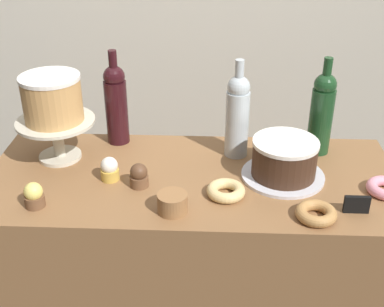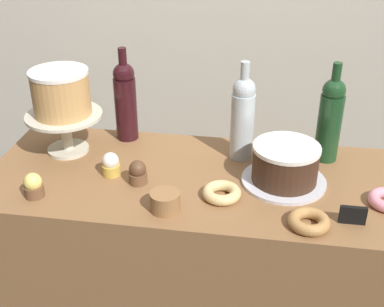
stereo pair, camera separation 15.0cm
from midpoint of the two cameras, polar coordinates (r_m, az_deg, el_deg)
The scene contains 15 objects.
display_counter at distance 1.84m, azimuth -2.41°, elevation -14.92°, with size 1.28×0.55×0.92m.
cake_stand_pedestal at distance 1.69m, azimuth -17.47°, elevation 2.26°, with size 0.25×0.25×0.14m.
white_layer_cake at distance 1.64m, azimuth -18.06°, elevation 5.88°, with size 0.19×0.19×0.15m.
silver_serving_platter at distance 1.56m, azimuth 7.51°, elevation -2.55°, with size 0.25×0.25×0.01m.
chocolate_round_cake at distance 1.53m, azimuth 7.66°, elevation -0.56°, with size 0.20×0.20×0.11m.
wine_bottle_dark_red at distance 1.73m, azimuth -11.04°, elevation 5.58°, with size 0.08×0.08×0.33m.
wine_bottle_green at distance 1.67m, azimuth 11.97°, elevation 4.56°, with size 0.08×0.08×0.33m.
wine_bottle_clear at distance 1.61m, azimuth 2.51°, elevation 4.37°, with size 0.08×0.08×0.33m.
cupcake_vanilla at distance 1.56m, azimuth -12.02°, elevation -1.82°, with size 0.06×0.06×0.07m.
cupcake_chocolate at distance 1.51m, azimuth -8.85°, elevation -2.59°, with size 0.06×0.06×0.07m.
cupcake_lemon at distance 1.49m, azimuth -20.20°, elevation -4.56°, with size 0.06×0.06×0.07m.
donut_maple at distance 1.39m, azimuth 10.84°, elevation -6.75°, with size 0.11×0.11×0.03m.
donut_glazed at distance 1.46m, azimuth 0.91°, elevation -4.32°, with size 0.11×0.11×0.03m.
cookie_stack at distance 1.39m, azimuth -5.32°, elevation -5.67°, with size 0.08×0.08×0.05m.
price_sign_chalkboard at distance 1.43m, azimuth 15.28°, elevation -5.67°, with size 0.07×0.01×0.05m.
Camera 1 is at (0.06, -1.33, 1.73)m, focal length 47.27 mm.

